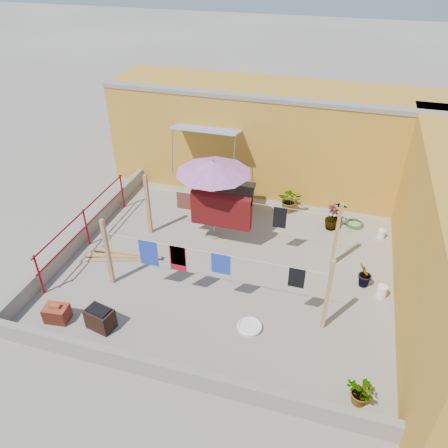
{
  "coord_description": "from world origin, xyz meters",
  "views": [
    {
      "loc": [
        2.35,
        -8.27,
        7.05
      ],
      "look_at": [
        -0.21,
        0.3,
        1.03
      ],
      "focal_mm": 35.0,
      "sensor_mm": 36.0,
      "label": 1
    }
  ],
  "objects_px": {
    "brick_stack": "(57,313)",
    "white_basin": "(250,327)",
    "water_jug_b": "(381,234)",
    "patio_umbrella": "(213,168)",
    "water_jug_a": "(382,292)",
    "outdoor_table": "(227,188)",
    "brazier": "(100,318)",
    "plant_back_a": "(290,200)",
    "green_hose": "(354,224)"
  },
  "relations": [
    {
      "from": "brick_stack",
      "to": "water_jug_b",
      "type": "distance_m",
      "value": 8.51
    },
    {
      "from": "outdoor_table",
      "to": "brazier",
      "type": "distance_m",
      "value": 5.56
    },
    {
      "from": "white_basin",
      "to": "green_hose",
      "type": "xyz_separation_m",
      "value": [
        1.95,
        4.71,
        -0.01
      ]
    },
    {
      "from": "brazier",
      "to": "plant_back_a",
      "type": "bearing_deg",
      "value": 62.08
    },
    {
      "from": "brick_stack",
      "to": "white_basin",
      "type": "height_order",
      "value": "brick_stack"
    },
    {
      "from": "brick_stack",
      "to": "brazier",
      "type": "height_order",
      "value": "brazier"
    },
    {
      "from": "brick_stack",
      "to": "water_jug_b",
      "type": "xyz_separation_m",
      "value": [
        6.74,
        5.2,
        -0.06
      ]
    },
    {
      "from": "outdoor_table",
      "to": "plant_back_a",
      "type": "relative_size",
      "value": 2.19
    },
    {
      "from": "water_jug_a",
      "to": "green_hose",
      "type": "height_order",
      "value": "water_jug_a"
    },
    {
      "from": "patio_umbrella",
      "to": "white_basin",
      "type": "relative_size",
      "value": 4.34
    },
    {
      "from": "plant_back_a",
      "to": "water_jug_a",
      "type": "bearing_deg",
      "value": -49.49
    },
    {
      "from": "water_jug_b",
      "to": "brick_stack",
      "type": "bearing_deg",
      "value": -142.36
    },
    {
      "from": "brick_stack",
      "to": "green_hose",
      "type": "height_order",
      "value": "brick_stack"
    },
    {
      "from": "patio_umbrella",
      "to": "green_hose",
      "type": "height_order",
      "value": "patio_umbrella"
    },
    {
      "from": "brazier",
      "to": "green_hose",
      "type": "bearing_deg",
      "value": 48.13
    },
    {
      "from": "water_jug_b",
      "to": "patio_umbrella",
      "type": "bearing_deg",
      "value": -164.68
    },
    {
      "from": "water_jug_a",
      "to": "plant_back_a",
      "type": "distance_m",
      "value": 4.1
    },
    {
      "from": "white_basin",
      "to": "brick_stack",
      "type": "bearing_deg",
      "value": -166.92
    },
    {
      "from": "outdoor_table",
      "to": "brick_stack",
      "type": "bearing_deg",
      "value": -112.12
    },
    {
      "from": "outdoor_table",
      "to": "water_jug_b",
      "type": "height_order",
      "value": "outdoor_table"
    },
    {
      "from": "brazier",
      "to": "plant_back_a",
      "type": "height_order",
      "value": "plant_back_a"
    },
    {
      "from": "white_basin",
      "to": "green_hose",
      "type": "relative_size",
      "value": 0.98
    },
    {
      "from": "brazier",
      "to": "water_jug_a",
      "type": "height_order",
      "value": "brazier"
    },
    {
      "from": "brick_stack",
      "to": "plant_back_a",
      "type": "relative_size",
      "value": 0.71
    },
    {
      "from": "green_hose",
      "to": "brick_stack",
      "type": "bearing_deg",
      "value": -136.72
    },
    {
      "from": "outdoor_table",
      "to": "white_basin",
      "type": "distance_m",
      "value": 4.95
    },
    {
      "from": "brick_stack",
      "to": "water_jug_b",
      "type": "relative_size",
      "value": 1.79
    },
    {
      "from": "brazier",
      "to": "water_jug_b",
      "type": "distance_m",
      "value": 7.68
    },
    {
      "from": "plant_back_a",
      "to": "patio_umbrella",
      "type": "bearing_deg",
      "value": -133.23
    },
    {
      "from": "white_basin",
      "to": "plant_back_a",
      "type": "height_order",
      "value": "plant_back_a"
    },
    {
      "from": "patio_umbrella",
      "to": "water_jug_a",
      "type": "height_order",
      "value": "patio_umbrella"
    },
    {
      "from": "brazier",
      "to": "green_hose",
      "type": "relative_size",
      "value": 1.16
    },
    {
      "from": "outdoor_table",
      "to": "water_jug_a",
      "type": "relative_size",
      "value": 4.63
    },
    {
      "from": "patio_umbrella",
      "to": "brick_stack",
      "type": "height_order",
      "value": "patio_umbrella"
    },
    {
      "from": "brick_stack",
      "to": "plant_back_a",
      "type": "distance_m",
      "value": 7.15
    },
    {
      "from": "water_jug_a",
      "to": "water_jug_b",
      "type": "xyz_separation_m",
      "value": [
        0.0,
        2.44,
        -0.03
      ]
    },
    {
      "from": "outdoor_table",
      "to": "plant_back_a",
      "type": "bearing_deg",
      "value": 11.51
    },
    {
      "from": "white_basin",
      "to": "outdoor_table",
      "type": "bearing_deg",
      "value": 111.85
    },
    {
      "from": "water_jug_a",
      "to": "plant_back_a",
      "type": "height_order",
      "value": "plant_back_a"
    },
    {
      "from": "patio_umbrella",
      "to": "white_basin",
      "type": "xyz_separation_m",
      "value": [
        1.76,
        -3.04,
        -2.05
      ]
    },
    {
      "from": "patio_umbrella",
      "to": "brazier",
      "type": "xyz_separation_m",
      "value": [
        -1.29,
        -3.9,
        -1.85
      ]
    },
    {
      "from": "green_hose",
      "to": "plant_back_a",
      "type": "bearing_deg",
      "value": 173.63
    },
    {
      "from": "brick_stack",
      "to": "plant_back_a",
      "type": "height_order",
      "value": "plant_back_a"
    },
    {
      "from": "outdoor_table",
      "to": "water_jug_b",
      "type": "xyz_separation_m",
      "value": [
        4.51,
        -0.3,
        -0.55
      ]
    },
    {
      "from": "outdoor_table",
      "to": "water_jug_a",
      "type": "distance_m",
      "value": 5.3
    },
    {
      "from": "water_jug_a",
      "to": "plant_back_a",
      "type": "bearing_deg",
      "value": 130.51
    },
    {
      "from": "outdoor_table",
      "to": "plant_back_a",
      "type": "xyz_separation_m",
      "value": [
        1.85,
        0.38,
        -0.3
      ]
    },
    {
      "from": "water_jug_a",
      "to": "brazier",
      "type": "bearing_deg",
      "value": -154.97
    },
    {
      "from": "green_hose",
      "to": "patio_umbrella",
      "type": "bearing_deg",
      "value": -155.68
    },
    {
      "from": "brazier",
      "to": "plant_back_a",
      "type": "xyz_separation_m",
      "value": [
        3.07,
        5.79,
        0.13
      ]
    }
  ]
}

